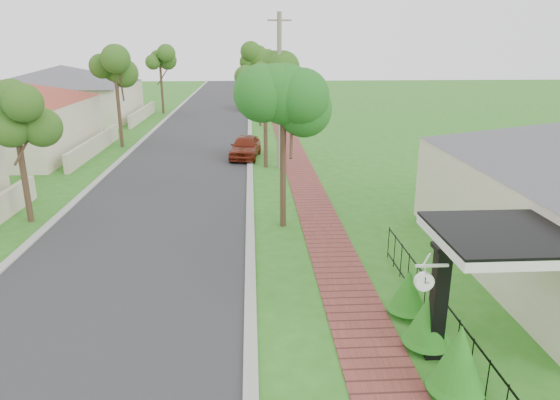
# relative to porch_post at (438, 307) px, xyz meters

# --- Properties ---
(ground) EXTENTS (160.00, 160.00, 0.00)m
(ground) POSITION_rel_porch_post_xyz_m (-4.55, 1.00, -1.12)
(ground) COLOR #286D1A
(ground) RESTS_ON ground
(road) EXTENTS (7.00, 120.00, 0.02)m
(road) POSITION_rel_porch_post_xyz_m (-7.55, 21.00, -1.12)
(road) COLOR #28282B
(road) RESTS_ON ground
(kerb_right) EXTENTS (0.30, 120.00, 0.10)m
(kerb_right) POSITION_rel_porch_post_xyz_m (-3.90, 21.00, -1.12)
(kerb_right) COLOR #9E9E99
(kerb_right) RESTS_ON ground
(kerb_left) EXTENTS (0.30, 120.00, 0.10)m
(kerb_left) POSITION_rel_porch_post_xyz_m (-11.20, 21.00, -1.12)
(kerb_left) COLOR #9E9E99
(kerb_left) RESTS_ON ground
(sidewalk) EXTENTS (1.50, 120.00, 0.03)m
(sidewalk) POSITION_rel_porch_post_xyz_m (-1.30, 21.00, -1.12)
(sidewalk) COLOR brown
(sidewalk) RESTS_ON ground
(porch_post) EXTENTS (0.48, 0.48, 2.52)m
(porch_post) POSITION_rel_porch_post_xyz_m (0.00, 0.00, 0.00)
(porch_post) COLOR black
(porch_post) RESTS_ON ground
(picket_fence) EXTENTS (0.03, 8.02, 1.00)m
(picket_fence) POSITION_rel_porch_post_xyz_m (0.35, 1.00, -0.59)
(picket_fence) COLOR black
(picket_fence) RESTS_ON ground
(street_trees) EXTENTS (10.70, 37.65, 5.89)m
(street_trees) POSITION_rel_porch_post_xyz_m (-7.42, 27.84, 3.42)
(street_trees) COLOR #382619
(street_trees) RESTS_ON ground
(hedge_row) EXTENTS (0.93, 3.87, 1.65)m
(hedge_row) POSITION_rel_porch_post_xyz_m (-0.10, -0.08, -0.47)
(hedge_row) COLOR #125A14
(hedge_row) RESTS_ON ground
(far_house_grey) EXTENTS (15.56, 15.56, 4.60)m
(far_house_grey) POSITION_rel_porch_post_xyz_m (-19.52, 35.00, 1.22)
(far_house_grey) COLOR beige
(far_house_grey) RESTS_ON ground
(parked_car_red) EXTENTS (2.03, 3.94, 1.28)m
(parked_car_red) POSITION_rel_porch_post_xyz_m (-4.15, 19.33, -0.48)
(parked_car_red) COLOR maroon
(parked_car_red) RESTS_ON ground
(parked_car_white) EXTENTS (1.50, 4.29, 1.41)m
(parked_car_white) POSITION_rel_porch_post_xyz_m (-4.15, 41.56, -0.41)
(parked_car_white) COLOR silver
(parked_car_white) RESTS_ON ground
(near_tree) EXTENTS (2.26, 2.26, 5.80)m
(near_tree) POSITION_rel_porch_post_xyz_m (-2.71, 8.00, 3.51)
(near_tree) COLOR #382619
(near_tree) RESTS_ON ground
(utility_pole) EXTENTS (1.20, 0.24, 7.81)m
(utility_pole) POSITION_rel_porch_post_xyz_m (-2.34, 16.77, 2.84)
(utility_pole) COLOR gray
(utility_pole) RESTS_ON ground
(station_clock) EXTENTS (0.65, 0.13, 0.56)m
(station_clock) POSITION_rel_porch_post_xyz_m (-0.49, -0.40, 0.83)
(station_clock) COLOR white
(station_clock) RESTS_ON ground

